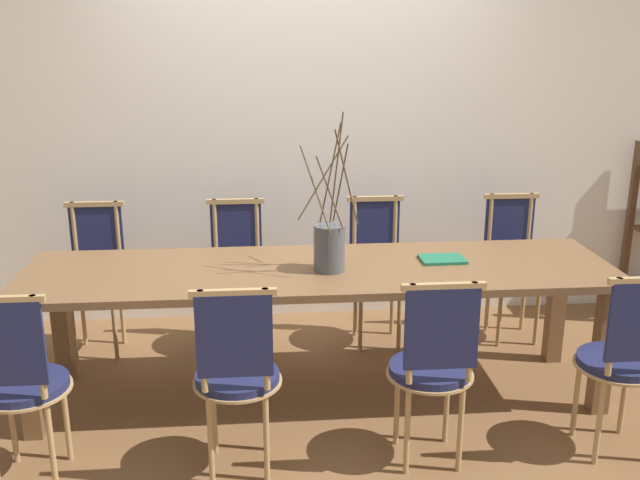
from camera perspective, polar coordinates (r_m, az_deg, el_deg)
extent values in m
plane|color=brown|center=(4.04, 0.00, -12.18)|extent=(16.00, 16.00, 0.00)
cube|color=white|center=(4.82, -1.22, 6.45)|extent=(12.00, 0.06, 2.19)
cube|color=brown|center=(3.75, 0.00, -2.49)|extent=(3.10, 0.82, 0.04)
cube|color=brown|center=(3.77, -22.32, -9.74)|extent=(0.09, 0.09, 0.70)
cube|color=brown|center=(4.00, 21.72, -8.18)|extent=(0.09, 0.09, 0.70)
cube|color=brown|center=(4.30, -20.00, -6.21)|extent=(0.09, 0.09, 0.70)
cube|color=brown|center=(4.50, 18.36, -5.05)|extent=(0.09, 0.09, 0.70)
cylinder|color=#1E234C|center=(3.41, -22.54, -10.65)|extent=(0.37, 0.37, 0.04)
cylinder|color=tan|center=(3.42, -22.50, -11.01)|extent=(0.40, 0.40, 0.01)
cylinder|color=tan|center=(3.65, -23.43, -13.06)|extent=(0.03, 0.03, 0.44)
cylinder|color=tan|center=(3.58, -19.65, -13.22)|extent=(0.03, 0.03, 0.44)
cylinder|color=tan|center=(3.38, -20.68, -15.23)|extent=(0.03, 0.03, 0.44)
cylinder|color=tan|center=(3.13, -21.58, -8.03)|extent=(0.03, 0.03, 0.45)
cube|color=#1E234C|center=(3.16, -23.94, -7.64)|extent=(0.32, 0.02, 0.36)
cylinder|color=#1E234C|center=(3.25, -6.62, -10.79)|extent=(0.37, 0.37, 0.04)
cylinder|color=tan|center=(3.26, -6.60, -11.16)|extent=(0.40, 0.40, 0.01)
cylinder|color=tan|center=(3.47, -8.49, -13.38)|extent=(0.03, 0.03, 0.44)
cylinder|color=tan|center=(3.46, -4.37, -13.31)|extent=(0.03, 0.03, 0.44)
cylinder|color=tan|center=(3.26, -8.75, -15.50)|extent=(0.03, 0.03, 0.44)
cylinder|color=tan|center=(3.26, -4.32, -15.44)|extent=(0.03, 0.03, 0.44)
cylinder|color=tan|center=(3.00, -9.37, -8.06)|extent=(0.03, 0.03, 0.45)
cylinder|color=tan|center=(2.99, -4.33, -7.97)|extent=(0.03, 0.03, 0.45)
cube|color=#1E234C|center=(2.98, -6.87, -7.67)|extent=(0.32, 0.02, 0.36)
cube|color=tan|center=(2.91, -7.00, -4.22)|extent=(0.36, 0.03, 0.03)
cylinder|color=#1E234C|center=(3.33, 8.79, -10.15)|extent=(0.37, 0.37, 0.04)
cylinder|color=tan|center=(3.34, 8.77, -10.51)|extent=(0.40, 0.40, 0.01)
cylinder|color=tan|center=(3.52, 6.18, -12.84)|extent=(0.03, 0.03, 0.44)
cylinder|color=tan|center=(3.57, 10.10, -12.56)|extent=(0.03, 0.03, 0.44)
cylinder|color=tan|center=(3.31, 6.99, -14.88)|extent=(0.03, 0.03, 0.44)
cylinder|color=tan|center=(3.37, 11.18, -14.54)|extent=(0.03, 0.03, 0.44)
cylinder|color=tan|center=(3.06, 7.28, -7.53)|extent=(0.03, 0.03, 0.45)
cylinder|color=tan|center=(3.12, 12.02, -7.26)|extent=(0.03, 0.03, 0.45)
cube|color=#1E234C|center=(3.07, 9.72, -7.05)|extent=(0.32, 0.02, 0.36)
cube|color=tan|center=(3.01, 9.87, -3.69)|extent=(0.36, 0.03, 0.03)
cylinder|color=#1E234C|center=(3.63, 22.74, -8.95)|extent=(0.37, 0.37, 0.04)
cylinder|color=tan|center=(3.64, 22.70, -9.29)|extent=(0.40, 0.40, 0.01)
cylinder|color=tan|center=(3.78, 19.83, -11.61)|extent=(0.03, 0.03, 0.44)
cylinder|color=tan|center=(3.88, 23.16, -11.21)|extent=(0.03, 0.03, 0.44)
cylinder|color=tan|center=(3.59, 21.44, -13.36)|extent=(0.03, 0.03, 0.44)
cylinder|color=tan|center=(3.35, 22.43, -6.49)|extent=(0.03, 0.03, 0.45)
cylinder|color=#1E234C|center=(4.54, -17.57, -3.33)|extent=(0.37, 0.37, 0.04)
cylinder|color=tan|center=(4.55, -17.54, -3.61)|extent=(0.40, 0.40, 0.01)
cylinder|color=tan|center=(4.49, -16.11, -6.68)|extent=(0.03, 0.03, 0.44)
cylinder|color=tan|center=(4.55, -19.13, -6.67)|extent=(0.03, 0.03, 0.44)
cylinder|color=tan|center=(4.71, -15.57, -5.52)|extent=(0.03, 0.03, 0.44)
cylinder|color=tan|center=(4.77, -18.45, -5.53)|extent=(0.03, 0.03, 0.44)
cylinder|color=tan|center=(4.59, -15.83, 0.24)|extent=(0.03, 0.03, 0.45)
cylinder|color=tan|center=(4.65, -18.99, 0.16)|extent=(0.03, 0.03, 0.45)
cube|color=#1E234C|center=(4.62, -17.43, 0.49)|extent=(0.32, 0.02, 0.36)
cube|color=tan|center=(4.57, -17.65, 2.76)|extent=(0.36, 0.03, 0.03)
cylinder|color=#1E234C|center=(4.43, -6.66, -3.14)|extent=(0.37, 0.37, 0.04)
cylinder|color=tan|center=(4.44, -6.65, -3.43)|extent=(0.40, 0.40, 0.01)
cylinder|color=tan|center=(4.40, -5.01, -6.55)|extent=(0.03, 0.03, 0.44)
cylinder|color=tan|center=(4.41, -8.19, -6.61)|extent=(0.03, 0.03, 0.44)
cylinder|color=tan|center=(4.63, -5.01, -5.37)|extent=(0.03, 0.03, 0.44)
cylinder|color=tan|center=(4.63, -8.03, -5.43)|extent=(0.03, 0.03, 0.44)
cylinder|color=tan|center=(4.51, -5.04, 0.51)|extent=(0.03, 0.03, 0.45)
cylinder|color=tan|center=(4.51, -8.37, 0.43)|extent=(0.03, 0.03, 0.45)
cube|color=#1E234C|center=(4.51, -6.71, 0.76)|extent=(0.32, 0.02, 0.36)
cube|color=tan|center=(4.45, -6.80, 3.09)|extent=(0.36, 0.03, 0.03)
cylinder|color=#1E234C|center=(4.49, 4.63, -2.84)|extent=(0.37, 0.37, 0.04)
cylinder|color=tan|center=(4.49, 4.63, -3.12)|extent=(0.40, 0.40, 0.01)
cylinder|color=tan|center=(4.48, 6.36, -6.16)|extent=(0.03, 0.03, 0.44)
cylinder|color=tan|center=(4.44, 3.26, -6.29)|extent=(0.03, 0.03, 0.44)
cylinder|color=tan|center=(4.70, 5.79, -5.02)|extent=(0.03, 0.03, 0.44)
cylinder|color=tan|center=(4.66, 2.85, -5.13)|extent=(0.03, 0.03, 0.44)
cylinder|color=tan|center=(4.58, 6.00, 0.76)|extent=(0.03, 0.03, 0.45)
cylinder|color=tan|center=(4.54, 2.75, 0.69)|extent=(0.03, 0.03, 0.45)
cube|color=#1E234C|center=(4.56, 4.38, 1.02)|extent=(0.32, 0.02, 0.36)
cube|color=tan|center=(4.51, 4.44, 3.32)|extent=(0.36, 0.03, 0.03)
cylinder|color=#1E234C|center=(4.71, 15.31, -2.44)|extent=(0.37, 0.37, 0.04)
cylinder|color=tan|center=(4.72, 15.29, -2.71)|extent=(0.40, 0.40, 0.01)
cylinder|color=tan|center=(4.73, 16.98, -5.58)|extent=(0.03, 0.03, 0.44)
cylinder|color=tan|center=(4.64, 14.18, -5.75)|extent=(0.03, 0.03, 0.44)
cylinder|color=tan|center=(4.94, 15.96, -4.53)|extent=(0.03, 0.03, 0.44)
cylinder|color=tan|center=(4.86, 13.27, -4.68)|extent=(0.03, 0.03, 0.44)
cylinder|color=tan|center=(4.83, 16.36, 0.98)|extent=(0.03, 0.03, 0.45)
cylinder|color=tan|center=(4.74, 13.41, 0.92)|extent=(0.03, 0.03, 0.45)
cube|color=#1E234C|center=(4.78, 14.90, 1.23)|extent=(0.32, 0.02, 0.36)
cube|color=tan|center=(4.73, 15.09, 3.43)|extent=(0.36, 0.03, 0.03)
cylinder|color=#4C5156|center=(3.66, 0.75, -0.64)|extent=(0.16, 0.16, 0.24)
cylinder|color=brown|center=(3.51, 2.15, 4.92)|extent=(0.15, 0.17, 0.51)
cylinder|color=brown|center=(3.50, -0.38, 4.09)|extent=(0.15, 0.17, 0.41)
cylinder|color=brown|center=(3.70, 0.24, 4.96)|extent=(0.27, 0.05, 0.44)
cylinder|color=brown|center=(3.51, 0.79, 3.78)|extent=(0.14, 0.02, 0.37)
cylinder|color=brown|center=(3.59, 1.33, 5.73)|extent=(0.07, 0.09, 0.57)
cylinder|color=brown|center=(3.61, 0.83, 5.35)|extent=(0.11, 0.03, 0.52)
cylinder|color=brown|center=(3.61, 1.65, 4.56)|extent=(0.07, 0.13, 0.42)
cube|color=#1E6B4C|center=(3.90, 9.77, -1.52)|extent=(0.24, 0.17, 0.02)
cube|color=#513823|center=(5.49, 23.50, 1.04)|extent=(0.04, 0.04, 1.21)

